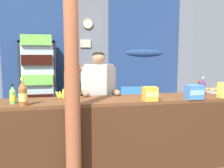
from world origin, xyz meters
TOP-DOWN VIEW (x-y plane):
  - ground_plane at (0.00, 1.26)m, footprint 8.17×8.17m
  - back_wall_curtained at (0.02, 3.19)m, footprint 5.17×0.22m
  - stall_counter at (0.03, 0.39)m, footprint 3.38×0.60m
  - timber_post at (-0.58, 0.06)m, footprint 0.19×0.17m
  - drink_fridge at (-1.13, 2.65)m, footprint 0.69×0.68m
  - bottle_shelf_rack at (-0.24, 2.81)m, footprint 0.48×0.28m
  - plastic_lawn_chair at (0.71, 2.32)m, footprint 0.47×0.47m
  - shopkeeper at (-0.15, 0.98)m, footprint 0.52×0.42m
  - soda_bottle_iced_tea at (-1.11, 0.28)m, footprint 0.10×0.10m
  - soda_bottle_cola at (1.19, 0.51)m, footprint 0.07×0.07m
  - soda_bottle_grape_soda at (1.30, 0.60)m, footprint 0.07×0.07m
  - soda_bottle_lime_soda at (-1.24, 0.44)m, footprint 0.07×0.07m
  - snack_box_biscuit at (0.98, 0.27)m, footprint 0.21×0.15m
  - snack_box_choco_powder at (0.38, 0.28)m, footprint 0.17×0.14m
  - pastry_tray at (1.61, 0.74)m, footprint 0.38×0.38m
  - banana_bunch at (-0.64, 0.62)m, footprint 0.27×0.07m

SIDE VIEW (x-z plane):
  - ground_plane at x=0.00m, z-range 0.00..0.00m
  - plastic_lawn_chair at x=0.71m, z-range 0.06..0.92m
  - stall_counter at x=0.03m, z-range 0.12..1.06m
  - bottle_shelf_rack at x=-0.24m, z-range 0.03..1.25m
  - pastry_tray at x=1.61m, z-range 0.93..1.00m
  - shopkeeper at x=-0.15m, z-range 0.20..1.75m
  - banana_bunch at x=-0.64m, z-range 0.92..1.08m
  - snack_box_choco_powder at x=0.38m, z-range 0.94..1.11m
  - soda_bottle_cola at x=1.19m, z-range 0.92..1.13m
  - drink_fridge at x=-1.13m, z-range 0.09..1.97m
  - snack_box_biscuit at x=0.98m, z-range 0.94..1.12m
  - soda_bottle_lime_soda at x=-1.24m, z-range 0.92..1.15m
  - soda_bottle_grape_soda at x=1.30m, z-range 0.92..1.17m
  - soda_bottle_iced_tea at x=-1.11m, z-range 0.92..1.23m
  - timber_post at x=-0.58m, z-range -0.06..2.62m
  - back_wall_curtained at x=0.02m, z-range 0.04..2.92m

